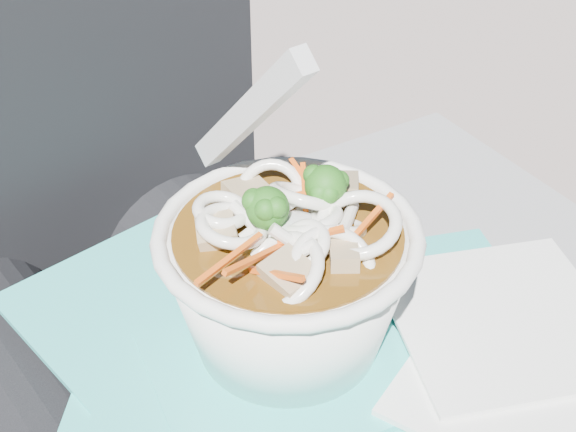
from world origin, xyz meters
TOP-DOWN VIEW (x-y plane):
  - person_body at (-0.00, 0.09)m, footprint 0.34×0.94m
  - plastic_bag at (0.01, -0.02)m, footprint 0.38×0.37m
  - napkins at (0.14, -0.08)m, footprint 0.19×0.21m
  - udon_bowl at (0.04, 0.02)m, footprint 0.15×0.16m

SIDE VIEW (x-z plane):
  - person_body at x=0.00m, z-range 0.05..1.03m
  - plastic_bag at x=0.01m, z-range 0.58..0.59m
  - napkins at x=0.14m, z-range 0.59..0.60m
  - udon_bowl at x=0.04m, z-range 0.55..0.74m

